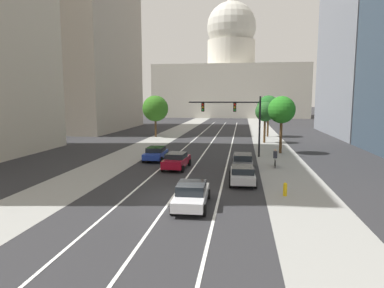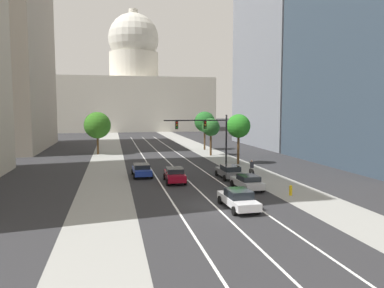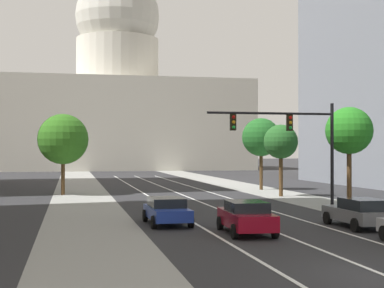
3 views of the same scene
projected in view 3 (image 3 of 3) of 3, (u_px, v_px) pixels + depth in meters
ground_plane at (168, 189)px, 56.73m from camera, size 400.00×400.00×0.00m
sidewalk_left at (82, 194)px, 50.15m from camera, size 4.74×130.00×0.01m
sidewalk_right at (267, 192)px, 53.53m from camera, size 4.74×130.00×0.01m
lane_stripe_left at (161, 203)px, 41.44m from camera, size 0.16×90.00×0.01m
lane_stripe_center at (202, 203)px, 42.05m from camera, size 0.16×90.00×0.01m
lane_stripe_right at (242, 202)px, 42.65m from camera, size 0.16×90.00×0.01m
capitol_building at (118, 103)px, 118.07m from camera, size 50.77×25.76×40.49m
car_gray at (359, 212)px, 28.47m from camera, size 1.98×4.38×1.45m
car_crimson at (246, 217)px, 26.43m from camera, size 2.17×4.50×1.48m
car_blue at (167, 210)px, 29.72m from camera, size 2.10×4.34×1.36m
traffic_signal_mast at (294, 135)px, 34.98m from camera, size 7.87×0.39×6.61m
street_tree_mid_right at (349, 131)px, 38.90m from camera, size 3.14×3.14×6.65m
street_tree_near_left at (63, 139)px, 49.40m from camera, size 4.26×4.26×6.84m
street_tree_far_right at (261, 137)px, 56.06m from camera, size 3.66×3.66×6.86m
street_tree_near_right at (281, 142)px, 47.90m from camera, size 2.81×2.81×5.88m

